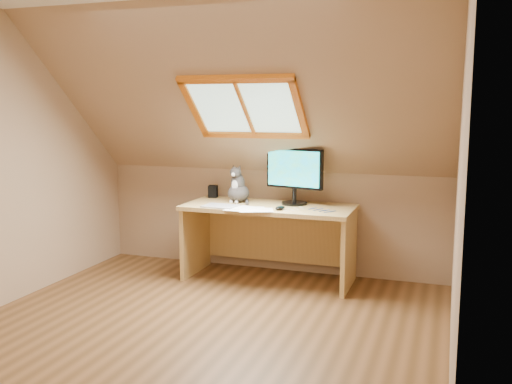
% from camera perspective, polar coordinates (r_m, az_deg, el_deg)
% --- Properties ---
extents(ground, '(3.50, 3.50, 0.00)m').
position_cam_1_polar(ground, '(4.30, -5.97, -13.77)').
color(ground, brown).
rests_on(ground, ground).
extents(room_shell, '(3.52, 3.52, 2.41)m').
position_cam_1_polar(room_shell, '(3.90, -6.88, 5.55)').
color(room_shell, '#A28161').
rests_on(room_shell, ground).
extents(desk, '(1.57, 0.69, 0.72)m').
position_cam_1_polar(desk, '(5.41, 1.51, -3.53)').
color(desk, tan).
rests_on(desk, ground).
extents(monitor, '(0.57, 0.24, 0.53)m').
position_cam_1_polar(monitor, '(5.31, 3.86, 1.97)').
color(monitor, black).
rests_on(monitor, desk).
extents(cat, '(0.23, 0.27, 0.37)m').
position_cam_1_polar(cat, '(5.46, -1.81, 0.36)').
color(cat, '#4A4442').
rests_on(cat, desk).
extents(desk_speaker, '(0.10, 0.10, 0.12)m').
position_cam_1_polar(desk_speaker, '(5.76, -4.32, 0.06)').
color(desk_speaker, black).
rests_on(desk_speaker, desk).
extents(graphics_tablet, '(0.32, 0.24, 0.01)m').
position_cam_1_polar(graphics_tablet, '(5.23, -3.58, -1.42)').
color(graphics_tablet, '#B2B2B7').
rests_on(graphics_tablet, desk).
extents(mouse, '(0.10, 0.13, 0.04)m').
position_cam_1_polar(mouse, '(5.07, 2.42, -1.60)').
color(mouse, black).
rests_on(mouse, desk).
extents(papers, '(0.35, 0.30, 0.01)m').
position_cam_1_polar(papers, '(5.09, -0.49, -1.72)').
color(papers, white).
rests_on(papers, desk).
extents(cables, '(0.51, 0.26, 0.01)m').
position_cam_1_polar(cables, '(5.08, 5.45, -1.77)').
color(cables, silver).
rests_on(cables, desk).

